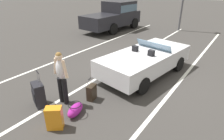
{
  "coord_description": "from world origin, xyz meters",
  "views": [
    {
      "loc": [
        -6.37,
        -2.96,
        3.4
      ],
      "look_at": [
        -1.77,
        0.35,
        0.75
      ],
      "focal_mm": 30.2,
      "sensor_mm": 36.0,
      "label": 1
    }
  ],
  "objects_px": {
    "suitcase_small_carryon": "(92,92)",
    "parked_pickup_truck_near": "(115,15)",
    "traveler_person": "(61,76)",
    "suitcase_large_black": "(39,95)",
    "suitcase_medium_bright": "(54,118)",
    "convertible_car": "(148,59)",
    "duffel_bag": "(75,110)"
  },
  "relations": [
    {
      "from": "duffel_bag",
      "to": "parked_pickup_truck_near",
      "type": "distance_m",
      "value": 10.71
    },
    {
      "from": "suitcase_small_carryon",
      "to": "parked_pickup_truck_near",
      "type": "relative_size",
      "value": 0.14
    },
    {
      "from": "duffel_bag",
      "to": "traveler_person",
      "type": "relative_size",
      "value": 0.42
    },
    {
      "from": "suitcase_medium_bright",
      "to": "suitcase_small_carryon",
      "type": "bearing_deg",
      "value": -35.2
    },
    {
      "from": "suitcase_large_black",
      "to": "suitcase_small_carryon",
      "type": "height_order",
      "value": "suitcase_large_black"
    },
    {
      "from": "suitcase_medium_bright",
      "to": "suitcase_small_carryon",
      "type": "height_order",
      "value": "suitcase_small_carryon"
    },
    {
      "from": "suitcase_medium_bright",
      "to": "traveler_person",
      "type": "relative_size",
      "value": 0.38
    },
    {
      "from": "convertible_car",
      "to": "suitcase_small_carryon",
      "type": "xyz_separation_m",
      "value": [
        -2.84,
        0.55,
        -0.34
      ]
    },
    {
      "from": "suitcase_small_carryon",
      "to": "traveler_person",
      "type": "xyz_separation_m",
      "value": [
        -0.63,
        0.59,
        0.68
      ]
    },
    {
      "from": "traveler_person",
      "to": "parked_pickup_truck_near",
      "type": "distance_m",
      "value": 10.14
    },
    {
      "from": "suitcase_large_black",
      "to": "suitcase_medium_bright",
      "type": "distance_m",
      "value": 1.23
    },
    {
      "from": "suitcase_medium_bright",
      "to": "traveler_person",
      "type": "xyz_separation_m",
      "value": [
        0.9,
        0.7,
        0.62
      ]
    },
    {
      "from": "suitcase_small_carryon",
      "to": "duffel_bag",
      "type": "distance_m",
      "value": 0.86
    },
    {
      "from": "suitcase_large_black",
      "to": "duffel_bag",
      "type": "xyz_separation_m",
      "value": [
        0.31,
        -1.19,
        -0.21
      ]
    },
    {
      "from": "suitcase_small_carryon",
      "to": "parked_pickup_truck_near",
      "type": "xyz_separation_m",
      "value": [
        8.5,
        5.0,
        0.85
      ]
    },
    {
      "from": "suitcase_medium_bright",
      "to": "traveler_person",
      "type": "height_order",
      "value": "traveler_person"
    },
    {
      "from": "suitcase_large_black",
      "to": "traveler_person",
      "type": "bearing_deg",
      "value": 159.32
    },
    {
      "from": "traveler_person",
      "to": "parked_pickup_truck_near",
      "type": "height_order",
      "value": "parked_pickup_truck_near"
    },
    {
      "from": "duffel_bag",
      "to": "suitcase_medium_bright",
      "type": "bearing_deg",
      "value": 178.3
    },
    {
      "from": "traveler_person",
      "to": "convertible_car",
      "type": "bearing_deg",
      "value": -17.55
    },
    {
      "from": "suitcase_small_carryon",
      "to": "traveler_person",
      "type": "bearing_deg",
      "value": -145.92
    },
    {
      "from": "duffel_bag",
      "to": "traveler_person",
      "type": "distance_m",
      "value": 1.08
    },
    {
      "from": "suitcase_large_black",
      "to": "traveler_person",
      "type": "xyz_separation_m",
      "value": [
        0.53,
        -0.47,
        0.56
      ]
    },
    {
      "from": "suitcase_small_carryon",
      "to": "parked_pickup_truck_near",
      "type": "distance_m",
      "value": 9.9
    },
    {
      "from": "duffel_bag",
      "to": "traveler_person",
      "type": "xyz_separation_m",
      "value": [
        0.22,
        0.72,
        0.77
      ]
    },
    {
      "from": "suitcase_large_black",
      "to": "suitcase_medium_bright",
      "type": "xyz_separation_m",
      "value": [
        -0.37,
        -1.17,
        -0.06
      ]
    },
    {
      "from": "suitcase_medium_bright",
      "to": "traveler_person",
      "type": "bearing_deg",
      "value": -1.65
    },
    {
      "from": "traveler_person",
      "to": "parked_pickup_truck_near",
      "type": "relative_size",
      "value": 0.32
    },
    {
      "from": "convertible_car",
      "to": "suitcase_large_black",
      "type": "distance_m",
      "value": 4.31
    },
    {
      "from": "parked_pickup_truck_near",
      "to": "convertible_car",
      "type": "bearing_deg",
      "value": -131.26
    },
    {
      "from": "convertible_car",
      "to": "suitcase_medium_bright",
      "type": "height_order",
      "value": "convertible_car"
    },
    {
      "from": "suitcase_small_carryon",
      "to": "duffel_bag",
      "type": "height_order",
      "value": "suitcase_small_carryon"
    }
  ]
}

